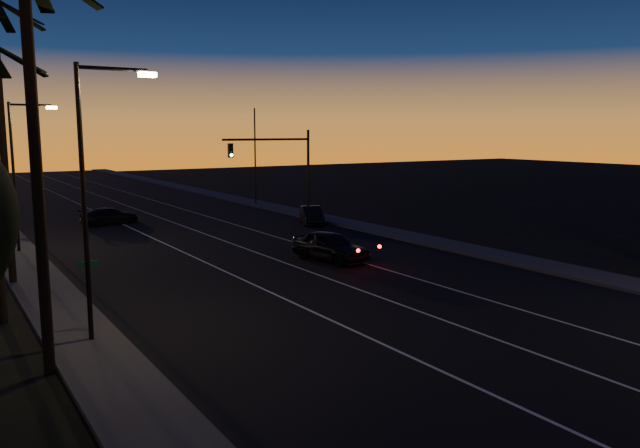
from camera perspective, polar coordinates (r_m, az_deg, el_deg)
road at (r=34.84m, az=-5.87°, el=-2.96°), size 20.00×170.00×0.01m
sidewalk_left at (r=31.59m, az=-24.43°, el=-4.75°), size 2.40×170.00×0.16m
sidewalk_right at (r=40.97m, az=8.28°, el=-1.18°), size 2.40×170.00×0.16m
lane_stripe_left at (r=33.63m, az=-10.46°, el=-3.45°), size 0.12×160.00×0.01m
lane_stripe_mid at (r=35.06m, az=-5.14°, el=-2.86°), size 0.12×160.00×0.01m
lane_stripe_right at (r=36.76m, az=-0.28°, el=-2.30°), size 0.12×160.00×0.01m
palm_near at (r=18.76m, az=-24.73°, el=8.26°), size 4.25×4.16×11.53m
palm_far at (r=30.74m, az=-27.16°, el=8.90°), size 4.25×4.16×12.53m
streetlight_left_near at (r=21.13m, az=-20.08°, el=3.70°), size 2.55×0.26×9.00m
streetlight_left_far at (r=38.89m, az=-25.81°, el=4.94°), size 2.55×0.26×8.50m
street_sign at (r=22.64m, az=-20.40°, el=-5.43°), size 0.70×0.06×2.60m
signal_mast at (r=46.36m, az=-3.59°, el=5.86°), size 7.10×0.41×7.00m
signal_post at (r=41.16m, az=-24.31°, el=2.15°), size 0.28×0.37×4.20m
far_pole_right at (r=58.79m, az=-5.95°, el=6.11°), size 0.14×0.14×9.00m
lead_car at (r=33.34m, az=0.95°, el=-2.03°), size 2.77×5.45×1.59m
right_car at (r=46.58m, az=-0.78°, el=0.81°), size 2.86×4.23×1.32m
cross_car at (r=48.98m, az=-18.65°, el=0.70°), size 4.61×2.74×1.25m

